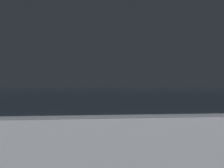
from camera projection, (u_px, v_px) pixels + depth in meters
name	position (u px, v px, depth m)	size (l,w,h in m)	color
sidewalk_curb	(104.00, 166.00, 4.33)	(36.00, 3.32, 0.14)	#ADA8A0
parking_meter	(136.00, 88.00, 3.09)	(0.18, 0.19, 1.42)	slate
pedestrian_at_meter	(68.00, 94.00, 3.18)	(0.69, 0.56, 1.72)	slate
parked_hatchback_white	(192.00, 144.00, 1.55)	(4.05, 1.87, 1.81)	white
background_railing	(92.00, 100.00, 5.83)	(24.06, 0.06, 1.10)	black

